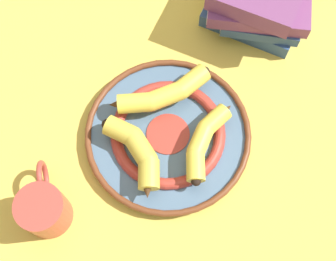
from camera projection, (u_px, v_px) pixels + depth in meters
ground_plane at (167, 148)px, 0.91m from camera, size 2.80×2.80×0.00m
decorative_bowl at (168, 134)px, 0.90m from camera, size 0.32×0.32×0.03m
banana_a at (162, 94)px, 0.90m from camera, size 0.17×0.16×0.04m
banana_b at (204, 140)px, 0.86m from camera, size 0.18×0.06×0.03m
banana_c at (137, 152)px, 0.85m from camera, size 0.12×0.15×0.04m
book_stack at (258, 0)px, 0.95m from camera, size 0.20×0.24×0.13m
coffee_mug at (44, 209)px, 0.82m from camera, size 0.12×0.10×0.09m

